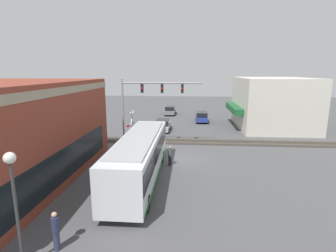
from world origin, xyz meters
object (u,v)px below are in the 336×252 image
crossing_signal (132,126)px  parked_car_silver (163,125)px  parked_car_blue (202,117)px  pedestrian_by_lamp (56,231)px  city_bus (140,156)px  parked_car_grey (170,111)px  pedestrian_near_bus (170,155)px  streetlamp (15,202)px

crossing_signal → parked_car_silver: size_ratio=0.83×
parked_car_blue → pedestrian_by_lamp: size_ratio=2.56×
city_bus → parked_car_blue: (22.86, -5.40, -1.11)m
parked_car_grey → pedestrian_near_bus: size_ratio=2.93×
crossing_signal → pedestrian_near_bus: 6.52m
parked_car_silver → pedestrian_near_bus: size_ratio=2.75×
parked_car_blue → pedestrian_by_lamp: (-30.67, 7.66, 0.23)m
city_bus → pedestrian_near_bus: city_bus is taller
streetlamp → pedestrian_near_bus: streetlamp is taller
pedestrian_near_bus → pedestrian_by_lamp: bearing=159.2°
parked_car_silver → pedestrian_near_bus: 13.07m
pedestrian_by_lamp → crossing_signal: bearing=0.0°
parked_car_blue → parked_car_silver: bearing=141.3°
pedestrian_near_bus → pedestrian_by_lamp: (-11.01, 4.17, 0.09)m
parked_car_silver → parked_car_blue: 8.63m
pedestrian_by_lamp → parked_car_grey: bearing=-3.5°
parked_car_blue → pedestrian_by_lamp: pedestrian_by_lamp is taller
streetlamp → city_bus: bearing=-18.8°
crossing_signal → parked_car_blue: 16.81m
city_bus → pedestrian_near_bus: (3.19, -1.91, -0.96)m
pedestrian_near_bus → parked_car_silver: bearing=8.4°
city_bus → crossing_signal: bearing=15.8°
streetlamp → parked_car_blue: (31.85, -8.45, -2.19)m
parked_car_silver → parked_car_blue: (6.74, -5.40, 0.01)m
city_bus → pedestrian_by_lamp: 8.18m
streetlamp → parked_car_silver: streetlamp is taller
parked_car_silver → crossing_signal: bearing=164.5°
streetlamp → parked_car_grey: streetlamp is taller
parked_car_blue → pedestrian_near_bus: (-19.67, 3.49, 0.14)m
streetlamp → pedestrian_by_lamp: streetlamp is taller
crossing_signal → pedestrian_by_lamp: (-15.79, -0.00, -1.36)m
parked_car_blue → pedestrian_near_bus: size_ratio=2.80×
parked_car_blue → crossing_signal: bearing=152.7°
parked_car_grey → pedestrian_near_bus: bearing=-175.8°
crossing_signal → parked_car_grey: bearing=-6.0°
parked_car_blue → pedestrian_by_lamp: 31.61m
crossing_signal → parked_car_blue: bearing=-27.3°
crossing_signal → pedestrian_by_lamp: size_ratio=2.09×
pedestrian_by_lamp → city_bus: bearing=-16.1°
city_bus → parked_car_silver: size_ratio=2.67×
city_bus → parked_car_grey: city_bus is taller
parked_car_grey → parked_car_silver: bearing=180.0°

